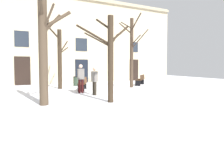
% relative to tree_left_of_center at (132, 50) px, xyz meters
% --- Properties ---
extents(ground_plane, '(32.69, 32.69, 0.00)m').
position_rel_tree_left_of_center_xyz_m(ground_plane, '(-2.03, -2.35, -2.78)').
color(ground_plane, white).
extents(building_facade, '(20.43, 0.60, 8.21)m').
position_rel_tree_left_of_center_xyz_m(building_facade, '(-2.03, 5.51, 1.37)').
color(building_facade, beige).
rests_on(building_facade, ground).
extents(tree_left_of_center, '(1.52, 2.24, 5.28)m').
position_rel_tree_left_of_center_xyz_m(tree_left_of_center, '(0.00, 0.00, 0.00)').
color(tree_left_of_center, '#423326').
rests_on(tree_left_of_center, ground).
extents(tree_foreground, '(1.51, 2.91, 5.30)m').
position_rel_tree_left_of_center_xyz_m(tree_foreground, '(-6.58, -3.70, -0.02)').
color(tree_foreground, '#4C3D2D').
rests_on(tree_foreground, ground).
extents(tree_center, '(1.95, 2.36, 4.38)m').
position_rel_tree_left_of_center_xyz_m(tree_center, '(-4.99, 1.59, -0.43)').
color(tree_center, '#382B1E').
rests_on(tree_center, ground).
extents(tree_near_facade, '(2.28, 1.25, 3.88)m').
position_rel_tree_left_of_center_xyz_m(tree_near_facade, '(-3.84, -4.31, -0.65)').
color(tree_near_facade, '#382B1E').
rests_on(tree_near_facade, ground).
extents(litter_bin, '(0.44, 0.44, 0.75)m').
position_rel_tree_left_of_center_xyz_m(litter_bin, '(-3.48, 2.93, -2.40)').
color(litter_bin, '#2D3D2D').
rests_on(litter_bin, ground).
extents(bench_near_center_tree, '(1.06, 1.60, 0.87)m').
position_rel_tree_left_of_center_xyz_m(bench_near_center_tree, '(-3.75, 0.07, -2.34)').
color(bench_near_center_tree, '#51331E').
rests_on(bench_near_center_tree, ground).
extents(bench_near_lamp, '(1.47, 1.43, 0.88)m').
position_rel_tree_left_of_center_xyz_m(bench_near_lamp, '(1.52, 1.06, -2.33)').
color(bench_near_lamp, '#3D2819').
rests_on(bench_near_lamp, ground).
extents(person_crossing_plaza, '(0.38, 0.23, 1.72)m').
position_rel_tree_left_of_center_xyz_m(person_crossing_plaza, '(-4.23, -1.07, -1.83)').
color(person_crossing_plaza, '#350F0F').
rests_on(person_crossing_plaza, ground).
extents(person_by_shop_door, '(0.28, 0.41, 1.57)m').
position_rel_tree_left_of_center_xyz_m(person_by_shop_door, '(-3.78, -2.19, -1.92)').
color(person_by_shop_door, '#2D271E').
rests_on(person_by_shop_door, ground).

